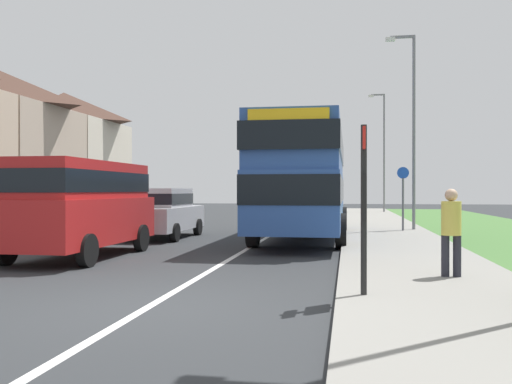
% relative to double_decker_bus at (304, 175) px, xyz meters
% --- Properties ---
extents(ground_plane, '(120.00, 120.00, 0.00)m').
position_rel_double_decker_bus_xyz_m(ground_plane, '(-1.33, -11.06, -2.14)').
color(ground_plane, '#2D3033').
extents(lane_marking_centre, '(0.14, 60.00, 0.01)m').
position_rel_double_decker_bus_xyz_m(lane_marking_centre, '(-1.33, -3.06, -2.14)').
color(lane_marking_centre, silver).
rests_on(lane_marking_centre, ground_plane).
extents(pavement_near_side, '(3.20, 68.00, 0.12)m').
position_rel_double_decker_bus_xyz_m(pavement_near_side, '(2.87, -5.06, -2.08)').
color(pavement_near_side, gray).
rests_on(pavement_near_side, ground_plane).
extents(double_decker_bus, '(2.80, 10.16, 3.70)m').
position_rel_double_decker_bus_xyz_m(double_decker_bus, '(0.00, 0.00, 0.00)').
color(double_decker_bus, '#284C93').
rests_on(double_decker_bus, ground_plane).
extents(parked_van_red, '(2.11, 5.08, 2.34)m').
position_rel_double_decker_bus_xyz_m(parked_van_red, '(-5.00, -5.84, -0.76)').
color(parked_van_red, '#B21E1E').
rests_on(parked_van_red, ground_plane).
extents(parked_car_silver, '(1.97, 4.42, 1.70)m').
position_rel_double_decker_bus_xyz_m(parked_car_silver, '(-4.86, -0.25, -1.21)').
color(parked_car_silver, '#B7B7BC').
rests_on(parked_car_silver, ground_plane).
extents(pedestrian_at_stop, '(0.34, 0.34, 1.67)m').
position_rel_double_decker_bus_xyz_m(pedestrian_at_stop, '(3.24, -8.29, -1.17)').
color(pedestrian_at_stop, '#23232D').
rests_on(pedestrian_at_stop, ground_plane).
extents(bus_stop_sign, '(0.09, 0.52, 2.60)m').
position_rel_double_decker_bus_xyz_m(bus_stop_sign, '(1.67, -10.26, -0.60)').
color(bus_stop_sign, black).
rests_on(bus_stop_sign, ground_plane).
extents(cycle_route_sign, '(0.44, 0.08, 2.52)m').
position_rel_double_decker_bus_xyz_m(cycle_route_sign, '(3.50, 3.10, -0.71)').
color(cycle_route_sign, slate).
rests_on(cycle_route_sign, ground_plane).
extents(street_lamp_mid, '(1.14, 0.20, 7.67)m').
position_rel_double_decker_bus_xyz_m(street_lamp_mid, '(3.87, 3.84, 2.25)').
color(street_lamp_mid, slate).
rests_on(street_lamp_mid, ground_plane).
extents(street_lamp_far, '(1.14, 0.20, 8.45)m').
position_rel_double_decker_bus_xyz_m(street_lamp_far, '(3.87, 21.77, 2.64)').
color(street_lamp_far, slate).
rests_on(street_lamp_far, ground_plane).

